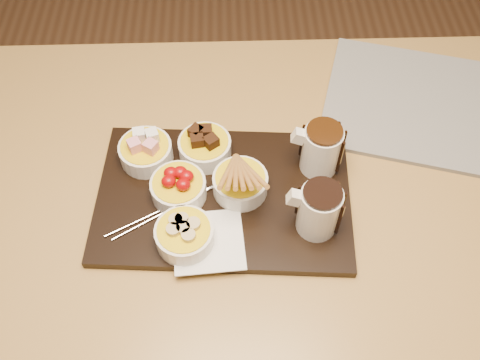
{
  "coord_description": "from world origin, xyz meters",
  "views": [
    {
      "loc": [
        -0.01,
        -0.58,
        1.58
      ],
      "look_at": [
        0.0,
        -0.04,
        0.81
      ],
      "focal_mm": 40.0,
      "sensor_mm": 36.0,
      "label": 1
    }
  ],
  "objects_px": {
    "pitcher_milk_chocolate": "(321,150)",
    "newspaper": "(423,105)",
    "serving_board": "(224,196)",
    "dining_table": "(237,210)",
    "bowl_strawberries": "(179,189)",
    "pitcher_dark_chocolate": "(319,210)"
  },
  "relations": [
    {
      "from": "pitcher_milk_chocolate",
      "to": "newspaper",
      "type": "distance_m",
      "value": 0.3
    },
    {
      "from": "serving_board",
      "to": "pitcher_milk_chocolate",
      "type": "relative_size",
      "value": 4.73
    },
    {
      "from": "dining_table",
      "to": "bowl_strawberries",
      "type": "relative_size",
      "value": 12.0
    },
    {
      "from": "serving_board",
      "to": "pitcher_milk_chocolate",
      "type": "xyz_separation_m",
      "value": [
        0.18,
        0.06,
        0.06
      ]
    },
    {
      "from": "pitcher_milk_chocolate",
      "to": "newspaper",
      "type": "bearing_deg",
      "value": 37.59
    },
    {
      "from": "pitcher_dark_chocolate",
      "to": "newspaper",
      "type": "bearing_deg",
      "value": 51.99
    },
    {
      "from": "dining_table",
      "to": "pitcher_dark_chocolate",
      "type": "bearing_deg",
      "value": -38.47
    },
    {
      "from": "bowl_strawberries",
      "to": "pitcher_milk_chocolate",
      "type": "distance_m",
      "value": 0.27
    },
    {
      "from": "pitcher_milk_chocolate",
      "to": "newspaper",
      "type": "xyz_separation_m",
      "value": [
        0.24,
        0.16,
        -0.06
      ]
    },
    {
      "from": "dining_table",
      "to": "pitcher_milk_chocolate",
      "type": "bearing_deg",
      "value": 7.87
    },
    {
      "from": "dining_table",
      "to": "pitcher_dark_chocolate",
      "type": "distance_m",
      "value": 0.24
    },
    {
      "from": "pitcher_milk_chocolate",
      "to": "dining_table",
      "type": "bearing_deg",
      "value": -168.19
    },
    {
      "from": "bowl_strawberries",
      "to": "pitcher_dark_chocolate",
      "type": "xyz_separation_m",
      "value": [
        0.24,
        -0.07,
        0.03
      ]
    },
    {
      "from": "bowl_strawberries",
      "to": "pitcher_milk_chocolate",
      "type": "xyz_separation_m",
      "value": [
        0.26,
        0.06,
        0.03
      ]
    },
    {
      "from": "pitcher_milk_chocolate",
      "to": "newspaper",
      "type": "relative_size",
      "value": 0.24
    },
    {
      "from": "dining_table",
      "to": "bowl_strawberries",
      "type": "bearing_deg",
      "value": -161.11
    },
    {
      "from": "serving_board",
      "to": "bowl_strawberries",
      "type": "xyz_separation_m",
      "value": [
        -0.08,
        0.0,
        0.03
      ]
    },
    {
      "from": "serving_board",
      "to": "newspaper",
      "type": "relative_size",
      "value": 1.14
    },
    {
      "from": "pitcher_dark_chocolate",
      "to": "serving_board",
      "type": "bearing_deg",
      "value": 160.02
    },
    {
      "from": "dining_table",
      "to": "pitcher_milk_chocolate",
      "type": "relative_size",
      "value": 12.34
    },
    {
      "from": "serving_board",
      "to": "bowl_strawberries",
      "type": "distance_m",
      "value": 0.08
    },
    {
      "from": "dining_table",
      "to": "bowl_strawberries",
      "type": "distance_m",
      "value": 0.18
    }
  ]
}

